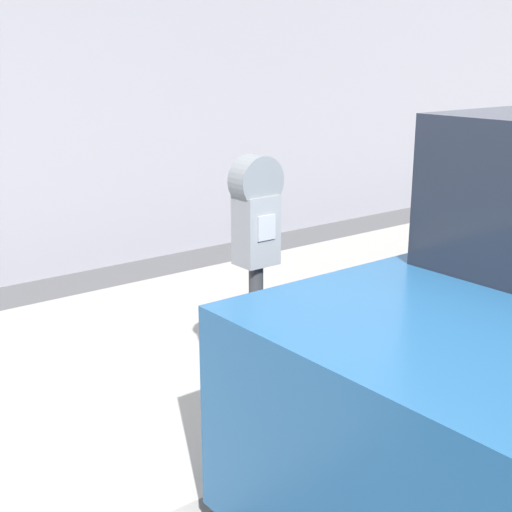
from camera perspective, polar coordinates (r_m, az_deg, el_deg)
sidewalk at (r=4.39m, az=-12.53°, el=-9.92°), size 24.00×2.80×0.13m
parking_meter at (r=3.14m, az=0.00°, el=0.86°), size 0.22×0.15×1.40m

